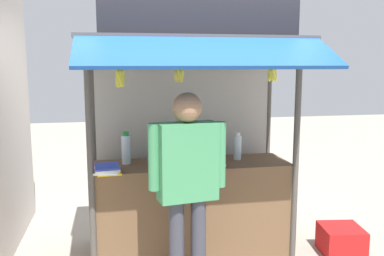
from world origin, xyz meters
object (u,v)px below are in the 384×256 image
banana_bunch_inner_left (272,73)px  plastic_crate (341,240)px  banana_bunch_inner_right (120,78)px  vendor_person (187,175)px  water_bottle_front_left (191,145)px  water_bottle_left (126,149)px  magazine_stack_mid_left (107,169)px  banana_bunch_rightmost (179,75)px  magazine_stack_front_right (210,164)px  water_bottle_far_right (237,147)px

banana_bunch_inner_left → plastic_crate: size_ratio=0.70×
banana_bunch_inner_right → vendor_person: size_ratio=0.19×
water_bottle_front_left → water_bottle_left: bearing=-173.1°
vendor_person → water_bottle_left: bearing=111.5°
magazine_stack_mid_left → banana_bunch_rightmost: (0.63, -0.17, 0.84)m
magazine_stack_front_right → magazine_stack_mid_left: size_ratio=0.87×
water_bottle_left → banana_bunch_inner_left: (1.29, -0.48, 0.74)m
water_bottle_front_left → water_bottle_far_right: bearing=-12.3°
banana_bunch_inner_left → vendor_person: 1.20m
banana_bunch_inner_right → banana_bunch_inner_left: bearing=-0.0°
water_bottle_far_right → water_bottle_left: bearing=178.8°
water_bottle_left → banana_bunch_rightmost: banana_bunch_rightmost is taller
banana_bunch_rightmost → water_bottle_front_left: bearing=69.9°
plastic_crate → water_bottle_left: bearing=169.4°
water_bottle_far_right → vendor_person: 1.02m
magazine_stack_mid_left → banana_bunch_inner_right: (0.13, -0.17, 0.82)m
magazine_stack_front_right → magazine_stack_mid_left: bearing=-179.3°
water_bottle_left → vendor_person: 0.92m
water_bottle_far_right → banana_bunch_inner_right: size_ratio=0.90×
water_bottle_front_left → banana_bunch_inner_right: bearing=-141.3°
water_bottle_far_right → plastic_crate: bearing=-20.6°
water_bottle_left → magazine_stack_mid_left: water_bottle_left is taller
magazine_stack_front_right → banana_bunch_inner_right: size_ratio=0.89×
plastic_crate → water_bottle_far_right: bearing=159.4°
water_bottle_left → banana_bunch_rightmost: 0.98m
banana_bunch_rightmost → vendor_person: (0.02, -0.31, -0.80)m
magazine_stack_mid_left → plastic_crate: 2.44m
water_bottle_front_left → banana_bunch_inner_left: bearing=-41.5°
water_bottle_left → magazine_stack_mid_left: 0.38m
banana_bunch_inner_right → plastic_crate: (2.17, 0.09, -1.65)m
water_bottle_left → vendor_person: size_ratio=0.19×
water_bottle_left → banana_bunch_inner_right: 0.86m
water_bottle_far_right → magazine_stack_mid_left: 1.34m
water_bottle_front_left → banana_bunch_inner_right: size_ratio=0.99×
water_bottle_left → banana_bunch_rightmost: (0.45, -0.48, 0.73)m
water_bottle_front_left → banana_bunch_rightmost: (-0.21, -0.56, 0.73)m
banana_bunch_rightmost → magazine_stack_front_right: bearing=29.8°
water_bottle_front_left → banana_bunch_inner_left: banana_bunch_inner_left is taller
banana_bunch_rightmost → plastic_crate: banana_bunch_rightmost is taller
banana_bunch_inner_right → vendor_person: 0.98m
vendor_person → plastic_crate: (1.65, 0.40, -0.87)m
banana_bunch_inner_left → banana_bunch_rightmost: (-0.84, -0.00, -0.01)m
water_bottle_far_right → banana_bunch_inner_left: bearing=-69.9°
magazine_stack_front_right → water_bottle_front_left: bearing=107.3°
water_bottle_left → magazine_stack_front_right: water_bottle_left is taller
water_bottle_left → banana_bunch_rightmost: bearing=-47.2°
magazine_stack_front_right → plastic_crate: (1.34, -0.10, -0.83)m
water_bottle_front_left → banana_bunch_inner_left: size_ratio=1.11×
banana_bunch_inner_left → banana_bunch_inner_right: size_ratio=0.89×
water_bottle_front_left → vendor_person: size_ratio=0.18×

